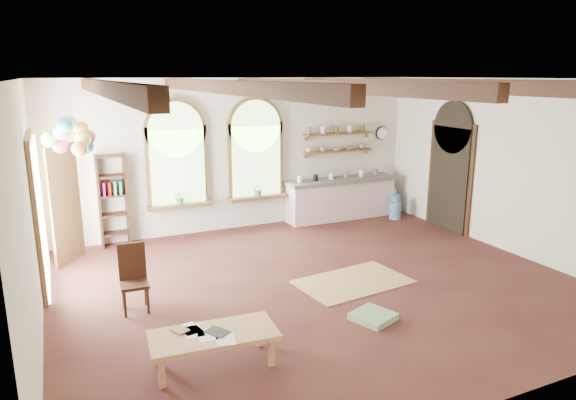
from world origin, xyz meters
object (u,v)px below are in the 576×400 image
coffee_table (214,337)px  balloon_cluster (72,136)px  side_chair (135,292)px  kitchen_counter (341,198)px

coffee_table → balloon_cluster: (-1.16, 3.48, 1.97)m
coffee_table → side_chair: size_ratio=1.54×
coffee_table → side_chair: (-0.60, 1.84, -0.08)m
kitchen_counter → side_chair: side_chair is taller
side_chair → balloon_cluster: (-0.56, 1.64, 2.05)m
balloon_cluster → side_chair: bearing=-71.2°
kitchen_counter → side_chair: bearing=-149.7°
balloon_cluster → coffee_table: bearing=-71.6°
side_chair → kitchen_counter: bearing=30.3°
kitchen_counter → coffee_table: 6.60m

